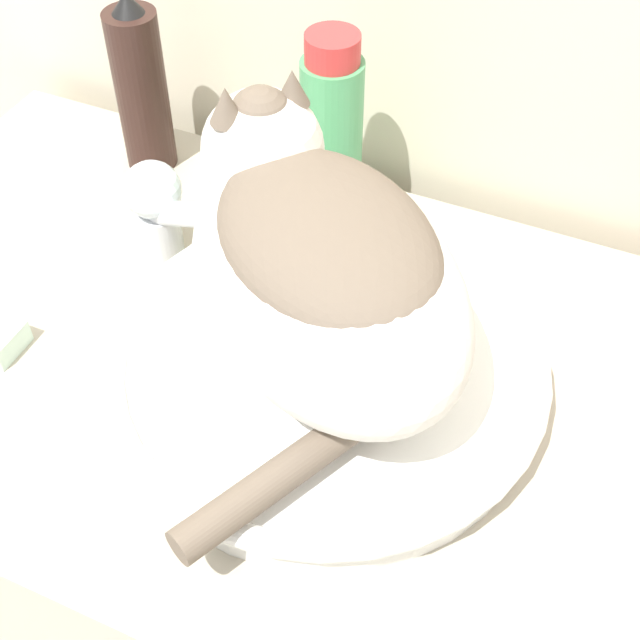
{
  "coord_description": "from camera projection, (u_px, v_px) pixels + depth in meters",
  "views": [
    {
      "loc": [
        0.17,
        -0.19,
        1.49
      ],
      "look_at": [
        -0.02,
        0.25,
        0.98
      ],
      "focal_mm": 50.0,
      "sensor_mm": 36.0,
      "label": 1
    }
  ],
  "objects": [
    {
      "name": "hairspray_can_black",
      "position": [
        141.0,
        89.0,
        0.93
      ],
      "size": [
        0.06,
        0.06,
        0.2
      ],
      "color": "#331E19",
      "rests_on": "vanity_counter"
    },
    {
      "name": "cat",
      "position": [
        320.0,
        263.0,
        0.69
      ],
      "size": [
        0.35,
        0.39,
        0.19
      ],
      "rotation": [
        0.0,
        0.0,
        2.45
      ],
      "color": "silver",
      "rests_on": "sink_basin"
    },
    {
      "name": "vanity_counter",
      "position": [
        346.0,
        611.0,
        1.1
      ],
      "size": [
        1.09,
        0.55,
        0.88
      ],
      "color": "#B2A893",
      "rests_on": "ground_plane"
    },
    {
      "name": "faucet",
      "position": [
        160.0,
        208.0,
        0.85
      ],
      "size": [
        0.13,
        0.08,
        0.12
      ],
      "rotation": [
        0.0,
        0.0,
        -0.39
      ],
      "color": "silver",
      "rests_on": "vanity_counter"
    },
    {
      "name": "mouthwash_bottle",
      "position": [
        332.0,
        134.0,
        0.87
      ],
      "size": [
        0.06,
        0.06,
        0.2
      ],
      "color": "#4CA366",
      "rests_on": "vanity_counter"
    },
    {
      "name": "sink_basin",
      "position": [
        326.0,
        367.0,
        0.76
      ],
      "size": [
        0.38,
        0.38,
        0.05
      ],
      "color": "white",
      "rests_on": "vanity_counter"
    }
  ]
}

